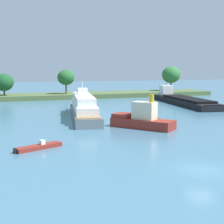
% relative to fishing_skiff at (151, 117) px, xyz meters
% --- Properties ---
extents(ground_plane, '(400.00, 400.00, 0.00)m').
position_rel_fishing_skiff_xyz_m(ground_plane, '(-9.57, -29.08, -0.21)').
color(ground_plane, teal).
extents(treeline_island, '(98.59, 13.09, 9.63)m').
position_rel_fishing_skiff_xyz_m(treeline_island, '(-8.27, 45.96, 2.12)').
color(treeline_island, '#4C6038').
rests_on(treeline_island, ground).
extents(fishing_skiff, '(2.95, 5.92, 0.87)m').
position_rel_fishing_skiff_xyz_m(fishing_skiff, '(0.00, 0.00, 0.00)').
color(fishing_skiff, '#19472D').
rests_on(fishing_skiff, ground).
extents(small_motorboat, '(5.57, 3.23, 0.97)m').
position_rel_fishing_skiff_xyz_m(small_motorboat, '(-22.17, -16.50, 0.05)').
color(small_motorboat, maroon).
rests_on(small_motorboat, ground).
extents(white_riverboat, '(8.74, 25.03, 6.59)m').
position_rel_fishing_skiff_xyz_m(white_riverboat, '(-11.26, 5.02, 1.56)').
color(white_riverboat, slate).
rests_on(white_riverboat, ground).
extents(tugboat, '(8.38, 9.58, 5.18)m').
position_rel_fishing_skiff_xyz_m(tugboat, '(-5.79, -8.35, 1.13)').
color(tugboat, maroon).
rests_on(tugboat, ground).
extents(cargo_barge, '(9.78, 30.16, 5.96)m').
position_rel_fishing_skiff_xyz_m(cargo_barge, '(18.20, 18.41, 0.81)').
color(cargo_barge, black).
rests_on(cargo_barge, ground).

